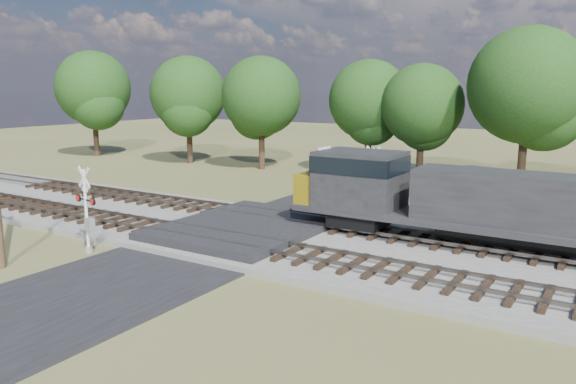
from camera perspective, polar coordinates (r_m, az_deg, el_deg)
The scene contains 10 objects.
ground at distance 27.69m, azimuth -4.74°, elevation -4.60°, with size 160.00×160.00×0.00m, color brown.
ballast_bed at distance 23.78m, azimuth 15.91°, elevation -7.18°, with size 140.00×10.00×0.30m, color gray.
road at distance 27.67m, azimuth -4.74°, elevation -4.52°, with size 7.00×60.00×0.08m, color black.
crossing_panel at distance 27.99m, azimuth -4.14°, elevation -3.76°, with size 7.00×9.00×0.62m, color #262628.
track_near at distance 24.27m, azimuth -1.64°, elevation -5.75°, with size 140.00×2.60×0.33m.
track_far at distance 28.42m, azimuth 3.95°, elevation -3.33°, with size 140.00×2.60×0.33m.
crossing_signal_near at distance 26.20m, azimuth -19.69°, elevation -2.45°, with size 1.55×0.39×3.87m.
crossing_signal_far at distance 32.67m, azimuth 8.43°, elevation 0.62°, with size 1.60×0.37×3.96m.
equipment_shed at distance 30.47m, azimuth 19.05°, elevation -0.86°, with size 5.51×5.51×2.95m.
treeline at distance 43.25m, azimuth 17.25°, elevation 9.36°, with size 81.19×11.01×11.34m.
Camera 1 is at (16.03, -21.38, 7.24)m, focal length 35.00 mm.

